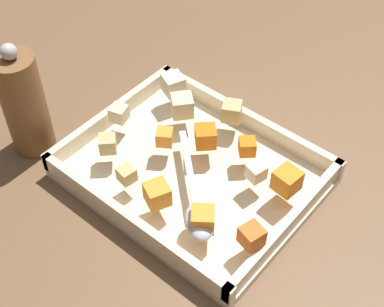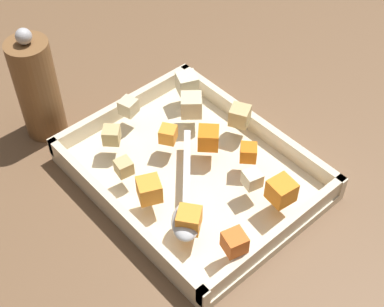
{
  "view_description": "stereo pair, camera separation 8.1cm",
  "coord_description": "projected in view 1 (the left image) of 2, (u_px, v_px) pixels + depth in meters",
  "views": [
    {
      "loc": [
        -0.35,
        0.44,
        0.65
      ],
      "look_at": [
        0.0,
        0.01,
        0.05
      ],
      "focal_mm": 52.28,
      "sensor_mm": 36.0,
      "label": 1
    },
    {
      "loc": [
        -0.41,
        0.38,
        0.65
      ],
      "look_at": [
        0.0,
        0.01,
        0.05
      ],
      "focal_mm": 52.28,
      "sensor_mm": 36.0,
      "label": 2
    }
  ],
  "objects": [
    {
      "name": "carrot_chunk_near_right",
      "position": [
        203.0,
        219.0,
        0.72
      ],
      "size": [
        0.04,
        0.04,
        0.03
      ],
      "primitive_type": "cube",
      "rotation": [
        0.0,
        0.0,
        2.22
      ],
      "color": "orange",
      "rests_on": "baking_dish"
    },
    {
      "name": "potato_chunk_corner_sw",
      "position": [
        232.0,
        111.0,
        0.86
      ],
      "size": [
        0.04,
        0.04,
        0.03
      ],
      "primitive_type": "cube",
      "rotation": [
        0.0,
        0.0,
        5.2
      ],
      "color": "tan",
      "rests_on": "baking_dish"
    },
    {
      "name": "carrot_chunk_corner_nw",
      "position": [
        165.0,
        137.0,
        0.83
      ],
      "size": [
        0.03,
        0.03,
        0.02
      ],
      "primitive_type": "cube",
      "rotation": [
        0.0,
        0.0,
        0.59
      ],
      "color": "orange",
      "rests_on": "baking_dish"
    },
    {
      "name": "potato_chunk_mid_left",
      "position": [
        119.0,
        113.0,
        0.86
      ],
      "size": [
        0.03,
        0.03,
        0.02
      ],
      "primitive_type": "cube",
      "rotation": [
        0.0,
        0.0,
        5.0
      ],
      "color": "beige",
      "rests_on": "baking_dish"
    },
    {
      "name": "carrot_chunk_mid_right",
      "position": [
        252.0,
        236.0,
        0.71
      ],
      "size": [
        0.03,
        0.03,
        0.03
      ],
      "primitive_type": "cube",
      "rotation": [
        0.0,
        0.0,
        2.88
      ],
      "color": "orange",
      "rests_on": "baking_dish"
    },
    {
      "name": "carrot_chunk_back_center",
      "position": [
        247.0,
        147.0,
        0.82
      ],
      "size": [
        0.03,
        0.03,
        0.02
      ],
      "primitive_type": "cube",
      "rotation": [
        0.0,
        0.0,
        3.9
      ],
      "color": "orange",
      "rests_on": "baking_dish"
    },
    {
      "name": "carrot_chunk_heap_side",
      "position": [
        206.0,
        136.0,
        0.83
      ],
      "size": [
        0.04,
        0.04,
        0.03
      ],
      "primitive_type": "cube",
      "rotation": [
        0.0,
        0.0,
        3.92
      ],
      "color": "orange",
      "rests_on": "baking_dish"
    },
    {
      "name": "potato_chunk_far_left",
      "position": [
        127.0,
        174.0,
        0.78
      ],
      "size": [
        0.03,
        0.03,
        0.02
      ],
      "primitive_type": "cube",
      "rotation": [
        0.0,
        0.0,
        4.55
      ],
      "color": "tan",
      "rests_on": "baking_dish"
    },
    {
      "name": "serving_spoon",
      "position": [
        198.0,
        214.0,
        0.74
      ],
      "size": [
        0.17,
        0.16,
        0.02
      ],
      "rotation": [
        0.0,
        0.0,
        5.55
      ],
      "color": "silver",
      "rests_on": "baking_dish"
    },
    {
      "name": "pepper_mill",
      "position": [
        24.0,
        104.0,
        0.83
      ],
      "size": [
        0.07,
        0.07,
        0.19
      ],
      "color": "brown",
      "rests_on": "ground_plane"
    },
    {
      "name": "potato_chunk_far_right",
      "position": [
        173.0,
        84.0,
        0.91
      ],
      "size": [
        0.04,
        0.04,
        0.03
      ],
      "primitive_type": "cube",
      "rotation": [
        0.0,
        0.0,
        4.31
      ],
      "color": "beige",
      "rests_on": "baking_dish"
    },
    {
      "name": "carrot_chunk_front_center",
      "position": [
        157.0,
        194.0,
        0.75
      ],
      "size": [
        0.04,
        0.04,
        0.03
      ],
      "primitive_type": "cube",
      "rotation": [
        0.0,
        0.0,
        5.85
      ],
      "color": "orange",
      "rests_on": "baking_dish"
    },
    {
      "name": "baking_dish",
      "position": [
        192.0,
        172.0,
        0.84
      ],
      "size": [
        0.35,
        0.28,
        0.04
      ],
      "color": "beige",
      "rests_on": "ground_plane"
    },
    {
      "name": "potato_chunk_heap_top",
      "position": [
        182.0,
        106.0,
        0.87
      ],
      "size": [
        0.05,
        0.05,
        0.03
      ],
      "primitive_type": "cube",
      "rotation": [
        0.0,
        0.0,
        2.43
      ],
      "color": "beige",
      "rests_on": "baking_dish"
    },
    {
      "name": "carrot_chunk_rim_edge",
      "position": [
        287.0,
        180.0,
        0.77
      ],
      "size": [
        0.04,
        0.04,
        0.03
      ],
      "primitive_type": "cube",
      "rotation": [
        0.0,
        0.0,
        6.16
      ],
      "color": "orange",
      "rests_on": "baking_dish"
    },
    {
      "name": "ground_plane",
      "position": [
        199.0,
        173.0,
        0.86
      ],
      "size": [
        4.0,
        4.0,
        0.0
      ],
      "primitive_type": "plane",
      "color": "brown"
    },
    {
      "name": "potato_chunk_near_spoon",
      "position": [
        256.0,
        172.0,
        0.78
      ],
      "size": [
        0.03,
        0.03,
        0.02
      ],
      "primitive_type": "cube",
      "rotation": [
        0.0,
        0.0,
        2.89
      ],
      "color": "beige",
      "rests_on": "baking_dish"
    },
    {
      "name": "potato_chunk_under_handle",
      "position": [
        108.0,
        144.0,
        0.82
      ],
      "size": [
        0.04,
        0.04,
        0.02
      ],
      "primitive_type": "cube",
      "rotation": [
        0.0,
        0.0,
        3.93
      ],
      "color": "tan",
      "rests_on": "baking_dish"
    }
  ]
}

